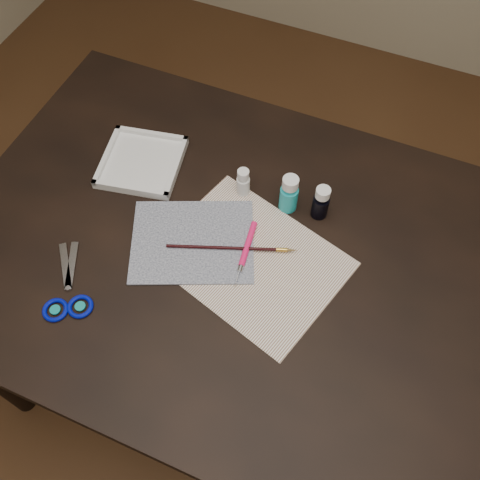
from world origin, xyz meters
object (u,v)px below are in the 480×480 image
at_px(paint_bottle_navy, 321,202).
at_px(palette_tray, 142,162).
at_px(paper, 251,260).
at_px(canvas, 193,241).
at_px(scissors, 64,281).
at_px(paint_bottle_white, 243,182).
at_px(paint_bottle_cyan, 289,193).

relative_size(paint_bottle_navy, palette_tray, 0.49).
height_order(paper, palette_tray, palette_tray).
xyz_separation_m(canvas, paint_bottle_navy, (0.23, 0.18, 0.04)).
bearing_deg(paint_bottle_navy, scissors, -139.31).
xyz_separation_m(canvas, palette_tray, (-0.21, 0.15, 0.01)).
height_order(paint_bottle_white, paint_bottle_navy, paint_bottle_navy).
xyz_separation_m(paint_bottle_white, scissors, (-0.26, -0.37, -0.03)).
distance_m(paper, paint_bottle_white, 0.19).
relative_size(canvas, palette_tray, 1.44).
distance_m(paint_bottle_cyan, scissors, 0.52).
bearing_deg(paint_bottle_cyan, paper, -98.26).
distance_m(canvas, paint_bottle_cyan, 0.24).
xyz_separation_m(canvas, scissors, (-0.21, -0.20, 0.00)).
relative_size(paint_bottle_white, paint_bottle_cyan, 0.75).
distance_m(paint_bottle_navy, scissors, 0.58).
bearing_deg(paint_bottle_navy, paper, -119.19).
bearing_deg(canvas, scissors, -136.35).
distance_m(canvas, scissors, 0.28).
bearing_deg(canvas, paint_bottle_cyan, 47.08).
bearing_deg(paint_bottle_cyan, paint_bottle_navy, 6.76).
relative_size(paint_bottle_navy, scissors, 0.44).
height_order(paper, canvas, canvas).
bearing_deg(paper, scissors, -149.14).
xyz_separation_m(paint_bottle_cyan, paint_bottle_navy, (0.07, 0.01, -0.01)).
relative_size(scissors, palette_tray, 1.12).
distance_m(canvas, paint_bottle_navy, 0.30).
xyz_separation_m(paper, palette_tray, (-0.35, 0.14, 0.01)).
relative_size(paper, palette_tray, 2.04).
bearing_deg(palette_tray, scissors, -89.53).
bearing_deg(paint_bottle_white, canvas, -106.05).
bearing_deg(scissors, canvas, -85.16).
bearing_deg(paint_bottle_navy, palette_tray, -176.14).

